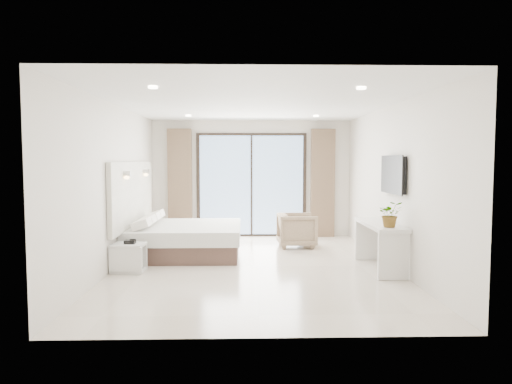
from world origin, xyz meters
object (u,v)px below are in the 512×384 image
nightstand (129,258)px  console_desk (380,235)px  bed (185,239)px  armchair (297,228)px

nightstand → console_desk: 4.07m
nightstand → bed: bearing=64.5°
bed → console_desk: 3.56m
bed → nightstand: (-0.73, -1.30, -0.07)m
nightstand → armchair: armchair is taller
bed → armchair: (2.20, 0.73, 0.08)m
console_desk → armchair: 2.27m
armchair → nightstand: bearing=122.1°
nightstand → console_desk: size_ratio=0.34×
console_desk → armchair: size_ratio=2.00×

